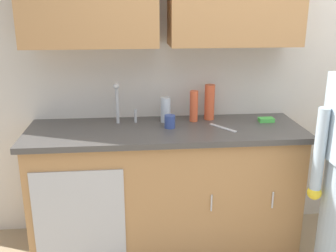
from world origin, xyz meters
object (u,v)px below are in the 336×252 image
(bottle_cleaner_spray, at_px, (209,102))
(sink, at_px, (123,131))
(bottle_dish_liquid, at_px, (166,110))
(knife_on_counter, at_px, (223,128))
(bottle_water_short, at_px, (194,106))
(cup_by_sink, at_px, (170,122))
(sponge, at_px, (266,120))

(bottle_cleaner_spray, bearing_deg, sink, -164.74)
(bottle_dish_liquid, distance_m, knife_on_counter, 0.45)
(bottle_cleaner_spray, distance_m, bottle_water_short, 0.13)
(bottle_water_short, distance_m, cup_by_sink, 0.26)
(cup_by_sink, bearing_deg, bottle_water_short, 37.64)
(sink, distance_m, bottle_dish_liquid, 0.36)
(sponge, bearing_deg, sink, -176.27)
(knife_on_counter, height_order, sponge, sponge)
(bottle_water_short, bearing_deg, bottle_dish_liquid, 179.45)
(bottle_dish_liquid, bearing_deg, knife_on_counter, -26.42)
(sink, distance_m, cup_by_sink, 0.34)
(bottle_cleaner_spray, height_order, cup_by_sink, bottle_cleaner_spray)
(cup_by_sink, bearing_deg, knife_on_counter, -6.42)
(sponge, bearing_deg, bottle_cleaner_spray, 165.27)
(bottle_water_short, bearing_deg, bottle_cleaner_spray, 17.37)
(bottle_water_short, height_order, sponge, bottle_water_short)
(bottle_cleaner_spray, height_order, bottle_dish_liquid, bottle_cleaner_spray)
(sink, xyz_separation_m, bottle_cleaner_spray, (0.65, 0.18, 0.15))
(sponge, bearing_deg, cup_by_sink, -173.69)
(cup_by_sink, distance_m, knife_on_counter, 0.38)
(bottle_dish_liquid, distance_m, sponge, 0.76)
(bottle_water_short, bearing_deg, sink, -165.25)
(knife_on_counter, relative_size, sponge, 2.18)
(bottle_cleaner_spray, xyz_separation_m, bottle_dish_liquid, (-0.34, -0.04, -0.04))
(bottle_dish_liquid, xyz_separation_m, sponge, (0.75, -0.07, -0.08))
(bottle_water_short, relative_size, cup_by_sink, 2.50)
(knife_on_counter, xyz_separation_m, sponge, (0.36, 0.12, 0.01))
(sponge, bearing_deg, knife_on_counter, -160.97)
(cup_by_sink, bearing_deg, bottle_cleaner_spray, 30.60)
(knife_on_counter, bearing_deg, bottle_dish_liquid, -151.13)
(cup_by_sink, relative_size, sponge, 0.84)
(sink, distance_m, knife_on_counter, 0.71)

